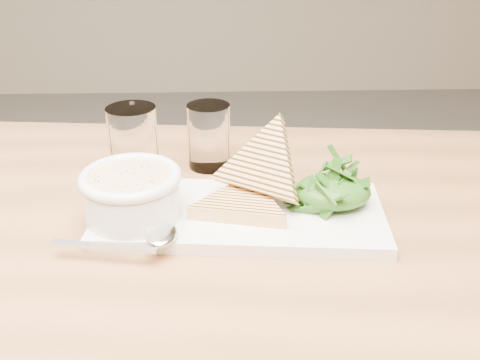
{
  "coord_description": "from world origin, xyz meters",
  "views": [
    {
      "loc": [
        0.3,
        -0.47,
        1.11
      ],
      "look_at": [
        0.32,
        0.16,
        0.79
      ],
      "focal_mm": 40.0,
      "sensor_mm": 36.0,
      "label": 1
    }
  ],
  "objects_px": {
    "soup_bowl": "(133,199)",
    "glass_far": "(134,143)",
    "table_top": "(122,271)",
    "glass_near": "(209,136)",
    "platter": "(241,215)"
  },
  "relations": [
    {
      "from": "soup_bowl",
      "to": "glass_far",
      "type": "relative_size",
      "value": 1.09
    },
    {
      "from": "table_top",
      "to": "glass_near",
      "type": "bearing_deg",
      "value": 67.57
    },
    {
      "from": "soup_bowl",
      "to": "glass_near",
      "type": "distance_m",
      "value": 0.2
    },
    {
      "from": "soup_bowl",
      "to": "glass_near",
      "type": "height_order",
      "value": "glass_near"
    },
    {
      "from": "glass_near",
      "to": "glass_far",
      "type": "xyz_separation_m",
      "value": [
        -0.11,
        -0.04,
        0.0
      ]
    },
    {
      "from": "table_top",
      "to": "glass_near",
      "type": "relative_size",
      "value": 12.7
    },
    {
      "from": "table_top",
      "to": "soup_bowl",
      "type": "height_order",
      "value": "soup_bowl"
    },
    {
      "from": "platter",
      "to": "table_top",
      "type": "bearing_deg",
      "value": -151.36
    },
    {
      "from": "glass_near",
      "to": "platter",
      "type": "bearing_deg",
      "value": -75.68
    },
    {
      "from": "table_top",
      "to": "glass_near",
      "type": "height_order",
      "value": "glass_near"
    },
    {
      "from": "glass_near",
      "to": "table_top",
      "type": "bearing_deg",
      "value": -112.43
    },
    {
      "from": "table_top",
      "to": "glass_near",
      "type": "xyz_separation_m",
      "value": [
        0.1,
        0.25,
        0.07
      ]
    },
    {
      "from": "glass_near",
      "to": "glass_far",
      "type": "distance_m",
      "value": 0.12
    },
    {
      "from": "platter",
      "to": "glass_far",
      "type": "height_order",
      "value": "glass_far"
    },
    {
      "from": "table_top",
      "to": "glass_far",
      "type": "height_order",
      "value": "glass_far"
    }
  ]
}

